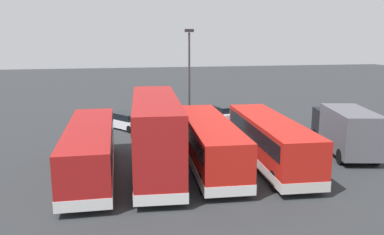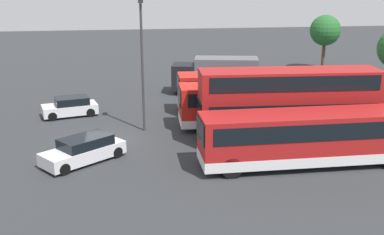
# 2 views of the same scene
# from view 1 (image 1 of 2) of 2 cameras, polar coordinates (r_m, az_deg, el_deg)

# --- Properties ---
(ground_plane) EXTENTS (140.00, 140.00, 0.00)m
(ground_plane) POSITION_cam_1_polar(r_m,az_deg,el_deg) (34.92, -4.22, -1.74)
(ground_plane) COLOR #2D3033
(bus_single_deck_near_end) EXTENTS (3.18, 11.44, 2.95)m
(bus_single_deck_near_end) POSITION_cam_1_polar(r_m,az_deg,el_deg) (25.57, 11.10, -3.18)
(bus_single_deck_near_end) COLOR red
(bus_single_deck_near_end) RESTS_ON ground
(bus_single_deck_second) EXTENTS (3.09, 11.52, 2.95)m
(bus_single_deck_second) POSITION_cam_1_polar(r_m,az_deg,el_deg) (24.72, 2.44, -3.48)
(bus_single_deck_second) COLOR red
(bus_single_deck_second) RESTS_ON ground
(bus_double_decker_third) EXTENTS (3.29, 11.12, 4.55)m
(bus_double_decker_third) POSITION_cam_1_polar(r_m,az_deg,el_deg) (23.42, -5.20, -2.28)
(bus_double_decker_third) COLOR #A51919
(bus_double_decker_third) RESTS_ON ground
(bus_single_deck_fourth) EXTENTS (2.68, 11.61, 2.95)m
(bus_single_deck_fourth) POSITION_cam_1_polar(r_m,az_deg,el_deg) (23.89, -14.39, -4.38)
(bus_single_deck_fourth) COLOR #A51919
(bus_single_deck_fourth) RESTS_ON ground
(box_truck_blue) EXTENTS (4.02, 7.86, 3.20)m
(box_truck_blue) POSITION_cam_1_polar(r_m,az_deg,el_deg) (29.60, 21.12, -1.56)
(box_truck_blue) COLOR #595960
(box_truck_blue) RESTS_ON ground
(car_hatchback_silver) EXTENTS (4.22, 4.74, 1.43)m
(car_hatchback_silver) POSITION_cam_1_polar(r_m,az_deg,el_deg) (35.65, -9.62, -0.45)
(car_hatchback_silver) COLOR silver
(car_hatchback_silver) RESTS_ON ground
(car_small_green) EXTENTS (2.70, 4.24, 1.43)m
(car_small_green) POSITION_cam_1_polar(r_m,az_deg,el_deg) (38.61, 4.49, 0.61)
(car_small_green) COLOR silver
(car_small_green) RESTS_ON ground
(lamp_post_tall) EXTENTS (0.70, 0.30, 8.58)m
(lamp_post_tall) POSITION_cam_1_polar(r_m,az_deg,el_deg) (31.98, -0.40, 6.11)
(lamp_post_tall) COLOR #38383D
(lamp_post_tall) RESTS_ON ground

